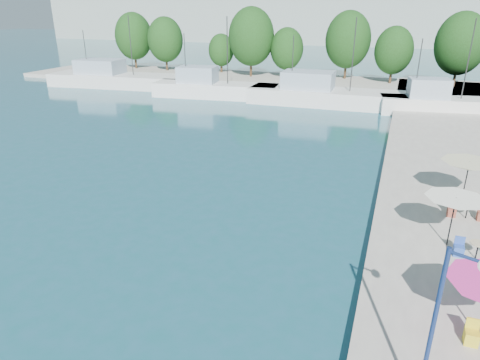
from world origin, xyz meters
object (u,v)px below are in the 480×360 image
at_px(trawler_04, 443,105).
at_px(street_lamp, 452,308).
at_px(trawler_03, 328,96).
at_px(trawler_02, 213,89).
at_px(umbrella_white, 455,203).
at_px(trawler_01, 117,79).
at_px(umbrella_cream, 469,166).

distance_m(trawler_04, street_lamp, 40.94).
height_order(trawler_04, street_lamp, trawler_04).
distance_m(trawler_03, street_lamp, 42.64).
bearing_deg(trawler_03, trawler_02, 179.98).
xyz_separation_m(trawler_02, umbrella_white, (25.61, -31.33, 1.65)).
bearing_deg(trawler_02, trawler_01, 164.58).
bearing_deg(trawler_04, umbrella_cream, -100.10).
relative_size(trawler_01, street_lamp, 4.27).
xyz_separation_m(umbrella_cream, street_lamp, (-2.20, -15.33, 1.38)).
bearing_deg(trawler_04, trawler_01, 167.10).
distance_m(trawler_01, street_lamp, 59.76).
height_order(trawler_01, trawler_04, same).
distance_m(trawler_02, trawler_03, 14.73).
height_order(trawler_03, trawler_04, same).
distance_m(trawler_01, trawler_02, 16.46).
height_order(umbrella_cream, street_lamp, street_lamp).
bearing_deg(trawler_02, street_lamp, -66.13).
xyz_separation_m(umbrella_white, street_lamp, (-1.08, -9.79, 1.37)).
distance_m(trawler_03, umbrella_cream, 28.74).
xyz_separation_m(trawler_02, trawler_03, (14.73, 0.27, -0.00)).
xyz_separation_m(trawler_04, umbrella_cream, (-0.40, -25.42, 1.63)).
height_order(trawler_02, trawler_04, same).
bearing_deg(street_lamp, umbrella_cream, 103.05).
distance_m(trawler_02, umbrella_white, 40.50).
bearing_deg(trawler_01, umbrella_cream, -39.17).
xyz_separation_m(trawler_01, umbrella_white, (41.89, -33.76, 1.65)).
xyz_separation_m(trawler_03, umbrella_cream, (12.00, -26.06, 1.64)).
bearing_deg(trawler_02, umbrella_white, -57.68).
height_order(trawler_02, trawler_03, same).
xyz_separation_m(trawler_02, street_lamp, (24.52, -41.12, 3.02)).
bearing_deg(trawler_02, trawler_04, -7.74).
bearing_deg(trawler_01, trawler_02, -14.37).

